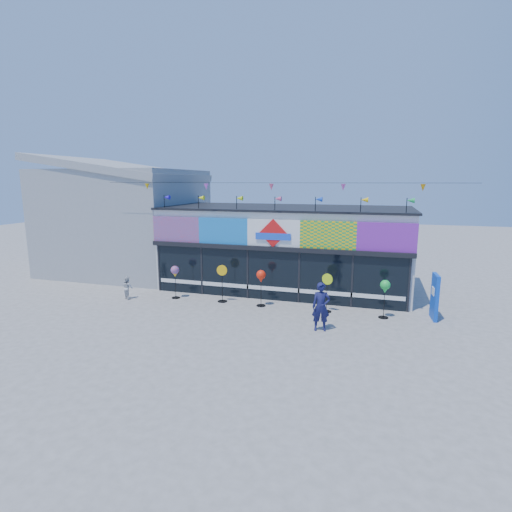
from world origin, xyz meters
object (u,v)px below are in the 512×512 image
at_px(adult_man, 321,307).
at_px(blue_sign, 435,297).
at_px(spinner_1, 222,282).
at_px(spinner_4, 385,288).
at_px(spinner_2, 261,277).
at_px(spinner_3, 327,292).
at_px(child, 128,288).
at_px(spinner_0, 175,272).

bearing_deg(adult_man, blue_sign, 19.59).
distance_m(spinner_1, spinner_4, 6.96).
relative_size(blue_sign, spinner_1, 1.07).
height_order(spinner_2, spinner_3, spinner_3).
relative_size(adult_man, child, 1.69).
bearing_deg(spinner_4, spinner_1, 178.40).
bearing_deg(blue_sign, spinner_4, -171.22).
bearing_deg(spinner_2, spinner_4, -0.99).
xyz_separation_m(spinner_1, spinner_4, (6.95, -0.19, 0.35)).
distance_m(spinner_0, spinner_4, 9.24).
xyz_separation_m(spinner_0, spinner_2, (4.14, -0.02, 0.06)).
height_order(spinner_1, child, spinner_1).
bearing_deg(child, spinner_3, -143.50).
relative_size(blue_sign, spinner_3, 1.11).
bearing_deg(spinner_4, child, -176.96).
bearing_deg(adult_man, spinner_4, 31.07).
relative_size(blue_sign, adult_man, 1.01).
bearing_deg(spinner_4, spinner_3, 177.63).
xyz_separation_m(blue_sign, spinner_3, (-4.15, -0.34, -0.04)).
bearing_deg(spinner_1, spinner_0, -177.79).
distance_m(spinner_3, adult_man, 2.16).
bearing_deg(spinner_3, adult_man, -88.96).
distance_m(blue_sign, spinner_2, 7.01).
bearing_deg(spinner_2, adult_man, -36.80).
distance_m(spinner_2, spinner_3, 2.86).
relative_size(spinner_4, child, 1.47).
bearing_deg(spinner_1, adult_man, -25.54).
relative_size(spinner_1, child, 1.60).
distance_m(spinner_2, child, 6.30).
bearing_deg(spinner_1, child, -169.70).
bearing_deg(spinner_2, child, -173.68).
bearing_deg(spinner_1, spinner_3, -1.22).
distance_m(spinner_2, adult_man, 3.61).
height_order(spinner_3, spinner_4, spinner_3).
distance_m(spinner_3, spinner_4, 2.30).
height_order(blue_sign, child, blue_sign).
distance_m(spinner_4, child, 11.36).
distance_m(spinner_1, spinner_2, 1.89).
relative_size(blue_sign, spinner_2, 1.13).
relative_size(spinner_0, spinner_3, 0.93).
height_order(spinner_3, adult_man, adult_man).
relative_size(spinner_2, spinner_4, 1.03).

